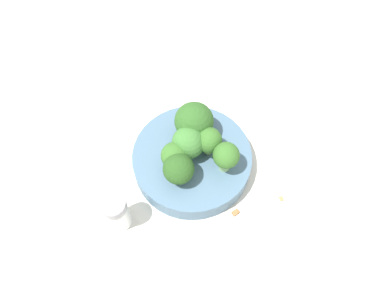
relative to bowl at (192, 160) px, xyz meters
name	(u,v)px	position (x,y,z in m)	size (l,w,h in m)	color
ground_plane	(192,165)	(0.00, 0.00, -0.02)	(3.00, 3.00, 0.00)	silver
bowl	(192,160)	(0.00, 0.00, 0.00)	(0.18, 0.18, 0.03)	slate
broccoli_floret_0	(175,156)	(-0.03, 0.01, 0.04)	(0.04, 0.04, 0.05)	#84AD66
broccoli_floret_1	(226,156)	(0.01, -0.05, 0.05)	(0.04, 0.04, 0.06)	#8EB770
broccoli_floret_2	(194,121)	(0.03, 0.02, 0.05)	(0.06, 0.06, 0.06)	#8EB770
broccoli_floret_3	(179,169)	(-0.04, -0.01, 0.05)	(0.04, 0.04, 0.05)	#7A9E5B
broccoli_floret_4	(189,142)	(0.00, 0.01, 0.05)	(0.05, 0.05, 0.05)	#8EB770
broccoli_floret_5	(209,141)	(0.02, -0.02, 0.05)	(0.04, 0.04, 0.05)	#7A9E5B
pepper_shaker	(117,213)	(-0.13, 0.04, 0.02)	(0.03, 0.03, 0.07)	silver
almond_crumb_0	(236,212)	(-0.03, -0.10, -0.01)	(0.01, 0.01, 0.01)	olive
almond_crumb_1	(281,198)	(0.03, -0.14, -0.01)	(0.01, 0.00, 0.01)	#AD7F4C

